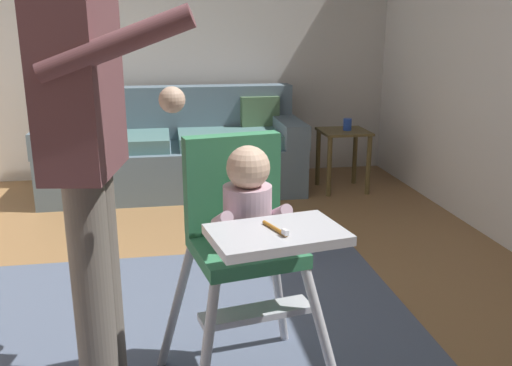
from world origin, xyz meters
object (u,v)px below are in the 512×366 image
(couch, at_px, (175,152))
(toy_ball_second, at_px, (276,240))
(high_chair, at_px, (245,223))
(side_table, at_px, (343,147))
(adult_standing, at_px, (88,159))
(sippy_cup, at_px, (347,124))

(couch, relative_size, toy_ball_second, 12.12)
(high_chair, relative_size, side_table, 1.89)
(adult_standing, relative_size, side_table, 3.14)
(adult_standing, bearing_deg, toy_ball_second, 61.89)
(adult_standing, relative_size, toy_ball_second, 9.17)
(side_table, bearing_deg, sippy_cup, 0.00)
(high_chair, height_order, toy_ball_second, high_chair)
(high_chair, relative_size, adult_standing, 0.60)
(adult_standing, height_order, toy_ball_second, adult_standing)
(toy_ball_second, bearing_deg, side_table, 56.53)
(adult_standing, bearing_deg, side_table, 63.63)
(couch, distance_m, high_chair, 2.85)
(couch, height_order, toy_ball_second, couch)
(adult_standing, height_order, sippy_cup, adult_standing)
(toy_ball_second, xyz_separation_m, sippy_cup, (0.87, 1.28, 0.48))
(couch, relative_size, high_chair, 2.19)
(high_chair, height_order, adult_standing, adult_standing)
(couch, xyz_separation_m, side_table, (1.42, -0.26, 0.05))
(couch, distance_m, toy_ball_second, 1.66)
(adult_standing, xyz_separation_m, toy_ball_second, (0.91, 1.21, -0.84))
(high_chair, bearing_deg, couch, 173.32)
(couch, bearing_deg, side_table, 79.64)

